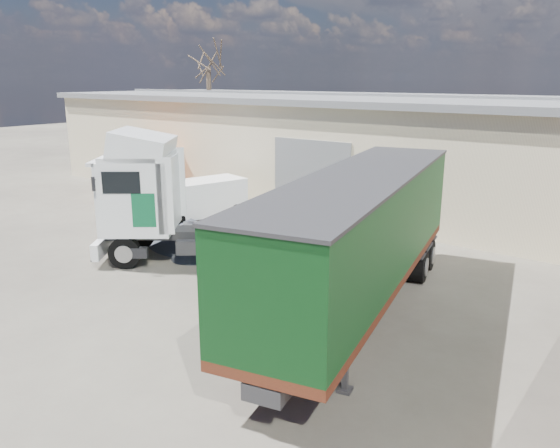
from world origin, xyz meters
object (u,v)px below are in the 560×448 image
Objects in this scene: box_trailer at (361,231)px; orange_skip at (147,179)px; tractor_unit at (166,205)px; bare_tree at (208,53)px; panel_van at (195,199)px.

box_trailer is 17.59m from orange_skip.
tractor_unit is at bearing -55.13° from orange_skip.
tractor_unit reaches higher than orange_skip.
bare_tree is 1.40× the size of tractor_unit.
bare_tree is at bearing 99.68° from orange_skip.
box_trailer reaches higher than panel_van.
box_trailer is 12.04m from panel_van.
box_trailer is at bearing 51.26° from tractor_unit.
tractor_unit is 7.81m from box_trailer.
orange_skip is (-8.59, 6.14, -0.93)m from tractor_unit.
panel_van is (11.78, -13.10, -7.02)m from bare_tree.
orange_skip is (-16.38, 6.28, -1.36)m from box_trailer.
bare_tree is 29.42m from box_trailer.
bare_tree is 14.85m from orange_skip.
bare_tree is at bearing 147.17° from panel_van.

